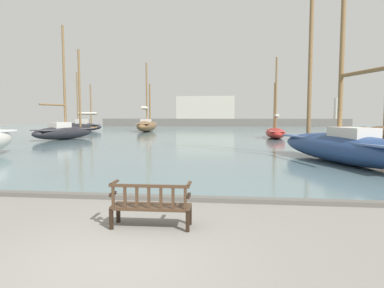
% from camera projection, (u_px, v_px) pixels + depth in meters
% --- Properties ---
extents(ground_plane, '(160.00, 160.00, 0.00)m').
position_uv_depth(ground_plane, '(109.00, 260.00, 5.38)').
color(ground_plane, gray).
extents(harbor_water, '(100.00, 80.00, 0.08)m').
position_uv_depth(harbor_water, '(219.00, 131.00, 48.92)').
color(harbor_water, slate).
rests_on(harbor_water, ground).
extents(quay_edge_kerb, '(40.00, 0.30, 0.12)m').
position_uv_depth(quay_edge_kerb, '(160.00, 198.00, 9.18)').
color(quay_edge_kerb, '#5B5954').
rests_on(quay_edge_kerb, ground).
extents(park_bench, '(1.61, 0.55, 0.92)m').
position_uv_depth(park_bench, '(151.00, 205.00, 6.90)').
color(park_bench, black).
rests_on(park_bench, ground).
extents(sailboat_far_starboard, '(6.86, 2.40, 8.21)m').
position_uv_depth(sailboat_far_starboard, '(80.00, 125.00, 48.00)').
color(sailboat_far_starboard, black).
rests_on(sailboat_far_starboard, harbor_water).
extents(sailboat_mid_port, '(4.14, 7.83, 10.29)m').
position_uv_depth(sailboat_mid_port, '(64.00, 130.00, 31.36)').
color(sailboat_mid_port, black).
rests_on(sailboat_mid_port, harbor_water).
extents(sailboat_outer_port, '(2.12, 7.34, 7.74)m').
position_uv_depth(sailboat_outer_port, '(275.00, 131.00, 33.14)').
color(sailboat_outer_port, maroon).
rests_on(sailboat_outer_port, harbor_water).
extents(sailboat_far_port, '(2.61, 7.97, 9.25)m').
position_uv_depth(sailboat_far_port, '(147.00, 125.00, 46.50)').
color(sailboat_far_port, brown).
rests_on(sailboat_far_port, harbor_water).
extents(sailboat_distant_harbor, '(5.16, 9.84, 13.84)m').
position_uv_depth(sailboat_distant_harbor, '(342.00, 143.00, 15.74)').
color(sailboat_distant_harbor, navy).
rests_on(sailboat_distant_harbor, harbor_water).
extents(far_breakwater, '(48.84, 2.40, 6.09)m').
position_uv_depth(far_breakwater, '(218.00, 117.00, 68.25)').
color(far_breakwater, '#66605B').
rests_on(far_breakwater, ground).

